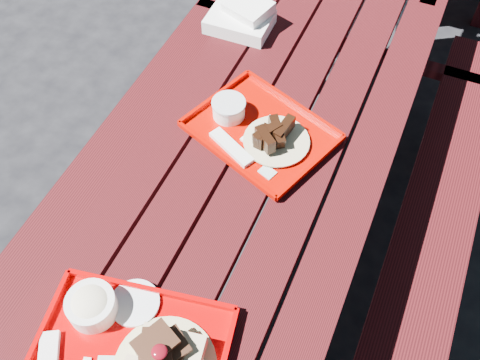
# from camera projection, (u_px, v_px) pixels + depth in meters

# --- Properties ---
(ground) EXTENTS (60.00, 60.00, 0.00)m
(ground) POSITION_uv_depth(u_px,v_px,m) (255.00, 267.00, 2.21)
(ground) COLOR black
(ground) RESTS_ON ground
(picnic_table_near) EXTENTS (1.41, 2.40, 0.75)m
(picnic_table_near) POSITION_uv_depth(u_px,v_px,m) (258.00, 192.00, 1.76)
(picnic_table_near) COLOR #3B0B0E
(picnic_table_near) RESTS_ON ground
(near_tray) EXTENTS (0.51, 0.43, 0.14)m
(near_tray) POSITION_uv_depth(u_px,v_px,m) (130.00, 346.00, 1.24)
(near_tray) COLOR #B50001
(near_tray) RESTS_ON picnic_table_near
(far_tray) EXTENTS (0.50, 0.44, 0.07)m
(far_tray) POSITION_uv_depth(u_px,v_px,m) (258.00, 130.00, 1.63)
(far_tray) COLOR #AF0800
(far_tray) RESTS_ON picnic_table_near
(white_cloth) EXTENTS (0.23, 0.20, 0.09)m
(white_cloth) POSITION_uv_depth(u_px,v_px,m) (242.00, 18.00, 1.92)
(white_cloth) COLOR white
(white_cloth) RESTS_ON picnic_table_near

